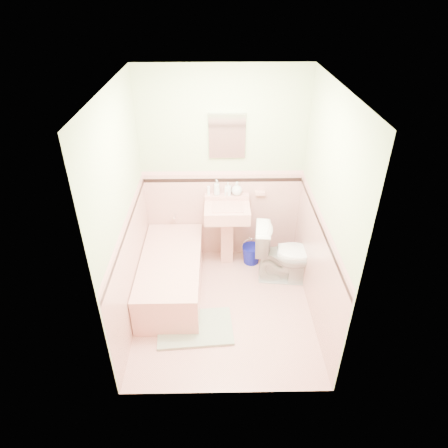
{
  "coord_description": "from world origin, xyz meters",
  "views": [
    {
      "loc": [
        -0.06,
        -3.35,
        3.28
      ],
      "look_at": [
        0.0,
        0.25,
        1.0
      ],
      "focal_mm": 31.59,
      "sensor_mm": 36.0,
      "label": 1
    }
  ],
  "objects_px": {
    "soap_bottle_left": "(217,187)",
    "soap_bottle_mid": "(228,189)",
    "bucket": "(251,254)",
    "sink": "(227,235)",
    "toilet": "(285,254)",
    "bathtub": "(172,275)",
    "medicine_cabinet": "(227,136)",
    "soap_bottle_right": "(237,188)",
    "shoe": "(183,321)"
  },
  "relations": [
    {
      "from": "sink",
      "to": "soap_bottle_mid",
      "type": "distance_m",
      "value": 0.61
    },
    {
      "from": "soap_bottle_right",
      "to": "toilet",
      "type": "xyz_separation_m",
      "value": [
        0.59,
        -0.51,
        -0.64
      ]
    },
    {
      "from": "soap_bottle_right",
      "to": "toilet",
      "type": "distance_m",
      "value": 1.01
    },
    {
      "from": "bathtub",
      "to": "sink",
      "type": "relative_size",
      "value": 1.71
    },
    {
      "from": "bathtub",
      "to": "bucket",
      "type": "xyz_separation_m",
      "value": [
        1.01,
        0.54,
        -0.1
      ]
    },
    {
      "from": "bathtub",
      "to": "medicine_cabinet",
      "type": "distance_m",
      "value": 1.78
    },
    {
      "from": "bathtub",
      "to": "soap_bottle_right",
      "type": "relative_size",
      "value": 8.7
    },
    {
      "from": "bucket",
      "to": "soap_bottle_left",
      "type": "bearing_deg",
      "value": 159.53
    },
    {
      "from": "bucket",
      "to": "shoe",
      "type": "distance_m",
      "value": 1.41
    },
    {
      "from": "soap_bottle_right",
      "to": "soap_bottle_mid",
      "type": "bearing_deg",
      "value": 180.0
    },
    {
      "from": "soap_bottle_mid",
      "to": "soap_bottle_right",
      "type": "bearing_deg",
      "value": 0.0
    },
    {
      "from": "toilet",
      "to": "bucket",
      "type": "distance_m",
      "value": 0.58
    },
    {
      "from": "soap_bottle_left",
      "to": "bucket",
      "type": "xyz_separation_m",
      "value": [
        0.45,
        -0.17,
        -0.92
      ]
    },
    {
      "from": "shoe",
      "to": "soap_bottle_right",
      "type": "bearing_deg",
      "value": 71.25
    },
    {
      "from": "shoe",
      "to": "soap_bottle_left",
      "type": "bearing_deg",
      "value": 80.85
    },
    {
      "from": "soap_bottle_right",
      "to": "bucket",
      "type": "bearing_deg",
      "value": -39.93
    },
    {
      "from": "soap_bottle_left",
      "to": "bucket",
      "type": "height_order",
      "value": "soap_bottle_left"
    },
    {
      "from": "bucket",
      "to": "shoe",
      "type": "xyz_separation_m",
      "value": [
        -0.83,
        -1.13,
        -0.06
      ]
    },
    {
      "from": "medicine_cabinet",
      "to": "soap_bottle_right",
      "type": "distance_m",
      "value": 0.69
    },
    {
      "from": "shoe",
      "to": "soap_bottle_mid",
      "type": "bearing_deg",
      "value": 75.35
    },
    {
      "from": "medicine_cabinet",
      "to": "soap_bottle_right",
      "type": "height_order",
      "value": "medicine_cabinet"
    },
    {
      "from": "soap_bottle_right",
      "to": "sink",
      "type": "bearing_deg",
      "value": -124.7
    },
    {
      "from": "soap_bottle_left",
      "to": "soap_bottle_right",
      "type": "distance_m",
      "value": 0.25
    },
    {
      "from": "soap_bottle_left",
      "to": "shoe",
      "type": "height_order",
      "value": "soap_bottle_left"
    },
    {
      "from": "sink",
      "to": "toilet",
      "type": "height_order",
      "value": "sink"
    },
    {
      "from": "sink",
      "to": "medicine_cabinet",
      "type": "relative_size",
      "value": 1.64
    },
    {
      "from": "toilet",
      "to": "soap_bottle_left",
      "type": "bearing_deg",
      "value": 64.99
    },
    {
      "from": "sink",
      "to": "soap_bottle_left",
      "type": "distance_m",
      "value": 0.64
    },
    {
      "from": "bathtub",
      "to": "sink",
      "type": "bearing_deg",
      "value": 37.93
    },
    {
      "from": "sink",
      "to": "soap_bottle_left",
      "type": "relative_size",
      "value": 4.28
    },
    {
      "from": "bathtub",
      "to": "medicine_cabinet",
      "type": "bearing_deg",
      "value": 47.42
    },
    {
      "from": "soap_bottle_right",
      "to": "shoe",
      "type": "distance_m",
      "value": 1.74
    },
    {
      "from": "sink",
      "to": "toilet",
      "type": "relative_size",
      "value": 1.14
    },
    {
      "from": "bathtub",
      "to": "bucket",
      "type": "bearing_deg",
      "value": 28.24
    },
    {
      "from": "sink",
      "to": "toilet",
      "type": "distance_m",
      "value": 0.79
    },
    {
      "from": "sink",
      "to": "shoe",
      "type": "bearing_deg",
      "value": -114.27
    },
    {
      "from": "medicine_cabinet",
      "to": "soap_bottle_left",
      "type": "distance_m",
      "value": 0.67
    },
    {
      "from": "sink",
      "to": "soap_bottle_mid",
      "type": "relative_size",
      "value": 5.27
    },
    {
      "from": "shoe",
      "to": "toilet",
      "type": "bearing_deg",
      "value": 40.02
    },
    {
      "from": "bucket",
      "to": "shoe",
      "type": "height_order",
      "value": "bucket"
    },
    {
      "from": "sink",
      "to": "soap_bottle_mid",
      "type": "bearing_deg",
      "value": 85.79
    },
    {
      "from": "medicine_cabinet",
      "to": "soap_bottle_left",
      "type": "xyz_separation_m",
      "value": [
        -0.13,
        -0.03,
        -0.66
      ]
    },
    {
      "from": "soap_bottle_left",
      "to": "soap_bottle_mid",
      "type": "xyz_separation_m",
      "value": [
        0.14,
        0.0,
        -0.02
      ]
    },
    {
      "from": "bathtub",
      "to": "soap_bottle_left",
      "type": "height_order",
      "value": "soap_bottle_left"
    },
    {
      "from": "bathtub",
      "to": "soap_bottle_mid",
      "type": "xyz_separation_m",
      "value": [
        0.69,
        0.71,
        0.8
      ]
    },
    {
      "from": "medicine_cabinet",
      "to": "soap_bottle_mid",
      "type": "distance_m",
      "value": 0.68
    },
    {
      "from": "medicine_cabinet",
      "to": "shoe",
      "type": "xyz_separation_m",
      "value": [
        -0.51,
        -1.33,
        -1.64
      ]
    },
    {
      "from": "bucket",
      "to": "soap_bottle_mid",
      "type": "bearing_deg",
      "value": 151.64
    },
    {
      "from": "soap_bottle_left",
      "to": "soap_bottle_mid",
      "type": "height_order",
      "value": "soap_bottle_left"
    },
    {
      "from": "toilet",
      "to": "shoe",
      "type": "relative_size",
      "value": 5.17
    }
  ]
}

